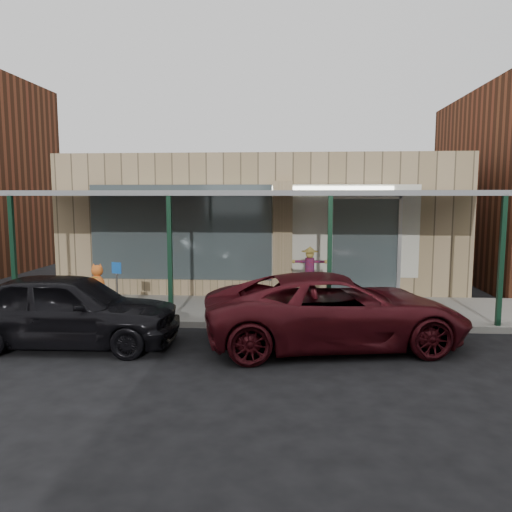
# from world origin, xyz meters

# --- Properties ---
(ground) EXTENTS (120.00, 120.00, 0.00)m
(ground) POSITION_xyz_m (0.00, 0.00, 0.00)
(ground) COLOR black
(ground) RESTS_ON ground
(sidewalk) EXTENTS (40.00, 3.20, 0.15)m
(sidewalk) POSITION_xyz_m (0.00, 3.60, 0.07)
(sidewalk) COLOR gray
(sidewalk) RESTS_ON ground
(storefront) EXTENTS (12.00, 6.25, 4.20)m
(storefront) POSITION_xyz_m (-0.00, 8.16, 2.09)
(storefront) COLOR #9C825F
(storefront) RESTS_ON ground
(awning) EXTENTS (12.00, 3.00, 3.04)m
(awning) POSITION_xyz_m (0.00, 3.56, 3.01)
(awning) COLOR slate
(awning) RESTS_ON ground
(block_buildings_near) EXTENTS (61.00, 8.00, 8.00)m
(block_buildings_near) POSITION_xyz_m (2.01, 9.20, 3.77)
(block_buildings_near) COLOR brown
(block_buildings_near) RESTS_ON ground
(barrel_scarecrow) EXTENTS (0.93, 0.69, 1.54)m
(barrel_scarecrow) POSITION_xyz_m (1.43, 3.96, 0.67)
(barrel_scarecrow) COLOR brown
(barrel_scarecrow) RESTS_ON sidewalk
(barrel_pumpkin) EXTENTS (0.80, 0.80, 0.72)m
(barrel_pumpkin) POSITION_xyz_m (-3.83, 3.00, 0.40)
(barrel_pumpkin) COLOR brown
(barrel_pumpkin) RESTS_ON sidewalk
(handicap_sign) EXTENTS (0.26, 0.11, 1.29)m
(handicap_sign) POSITION_xyz_m (-3.15, 2.40, 0.98)
(handicap_sign) COLOR gray
(handicap_sign) RESTS_ON sidewalk
(parked_sedan) EXTENTS (4.43, 1.88, 1.56)m
(parked_sedan) POSITION_xyz_m (-3.46, 0.48, 0.75)
(parked_sedan) COLOR black
(parked_sedan) RESTS_ON ground
(car_maroon) EXTENTS (5.55, 3.27, 1.45)m
(car_maroon) POSITION_xyz_m (1.84, 0.92, 0.72)
(car_maroon) COLOR #480E15
(car_maroon) RESTS_ON ground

